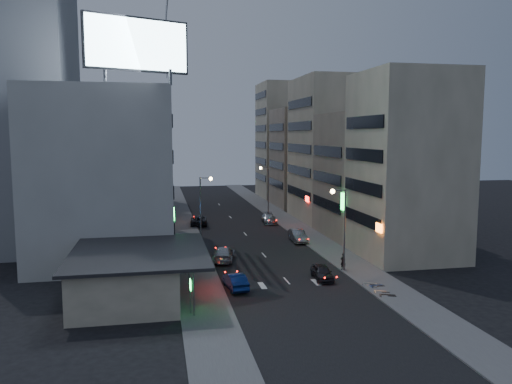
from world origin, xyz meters
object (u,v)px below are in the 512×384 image
object	(u,v)px
parked_car_left	(199,220)
scooter_blue	(382,278)
scooter_black_a	(396,288)
scooter_black_b	(380,278)
person	(343,261)
road_car_silver	(224,254)
scooter_silver_b	(377,277)
parked_car_right_near	(322,272)
road_car_blue	(235,281)
scooter_silver_a	(389,285)
parked_car_right_mid	(298,236)
parked_car_right_far	(269,218)

from	to	relation	value
parked_car_left	scooter_blue	xyz separation A→B (m)	(13.50, -33.03, -0.01)
scooter_black_a	scooter_black_b	bearing A→B (deg)	22.16
person	scooter_black_b	distance (m)	5.34
road_car_silver	scooter_silver_b	world-z (taller)	road_car_silver
parked_car_right_near	road_car_blue	bearing A→B (deg)	-166.51
scooter_silver_a	scooter_black_a	bearing A→B (deg)	-151.61
scooter_silver_a	scooter_black_b	size ratio (longest dim) A/B	1.09
parked_car_right_near	scooter_black_b	bearing A→B (deg)	-26.76
parked_car_right_mid	parked_car_right_far	xyz separation A→B (m)	(-0.64, 13.56, -0.05)
scooter_black_b	scooter_silver_b	xyz separation A→B (m)	(-0.16, 0.11, 0.05)
parked_car_right_far	scooter_black_b	size ratio (longest dim) A/B	2.90
parked_car_right_far	scooter_silver_a	distance (m)	34.63
parked_car_left	scooter_silver_b	size ratio (longest dim) A/B	2.76
parked_car_left	person	bearing A→B (deg)	117.93
scooter_black_a	person	bearing A→B (deg)	32.29
parked_car_right_far	scooter_silver_b	xyz separation A→B (m)	(2.64, -32.31, -0.02)
road_car_blue	scooter_silver_a	xyz separation A→B (m)	(12.66, -3.59, -0.01)
road_car_blue	scooter_black_a	xyz separation A→B (m)	(12.74, -4.58, 0.02)
road_car_blue	scooter_silver_b	distance (m)	12.67
road_car_blue	scooter_silver_a	bearing A→B (deg)	158.43
scooter_black_b	person	bearing A→B (deg)	-5.82
parked_car_right_near	scooter_black_a	world-z (taller)	parked_car_right_near
parked_car_right_far	scooter_black_b	bearing A→B (deg)	-81.14
scooter_silver_a	scooter_silver_b	size ratio (longest dim) A/B	0.99
road_car_silver	scooter_silver_a	distance (m)	18.19
parked_car_right_mid	road_car_blue	size ratio (longest dim) A/B	1.08
parked_car_right_far	road_car_silver	bearing A→B (deg)	-110.61
parked_car_left	person	xyz separation A→B (m)	(11.90, -27.69, 0.24)
road_car_blue	road_car_silver	xyz separation A→B (m)	(0.27, 9.73, 0.06)
parked_car_right_mid	person	bearing A→B (deg)	-85.38
parked_car_right_far	scooter_silver_b	size ratio (longest dim) A/B	2.63
road_car_silver	scooter_black_a	distance (m)	18.98
parked_car_right_near	parked_car_right_far	bearing A→B (deg)	91.76
scooter_black_a	scooter_silver_a	size ratio (longest dim) A/B	1.06
scooter_blue	scooter_silver_b	world-z (taller)	scooter_blue
person	scooter_black_b	bearing A→B (deg)	91.81
parked_car_right_near	road_car_blue	world-z (taller)	road_car_blue
parked_car_right_far	scooter_blue	xyz separation A→B (m)	(2.94, -32.63, -0.01)
person	scooter_black_b	xyz separation A→B (m)	(1.46, -5.12, -0.31)
road_car_blue	parked_car_right_near	bearing A→B (deg)	-177.15
road_car_silver	person	xyz separation A→B (m)	(11.02, -6.08, 0.20)
scooter_silver_b	person	bearing A→B (deg)	38.70
road_car_silver	scooter_blue	size ratio (longest dim) A/B	2.74
road_car_blue	scooter_black_b	size ratio (longest dim) A/B	2.51
road_car_blue	person	bearing A→B (deg)	-167.85
scooter_silver_a	scooter_black_b	distance (m)	2.11
road_car_silver	scooter_silver_b	size ratio (longest dim) A/B	2.79
road_car_silver	scooter_black_a	xyz separation A→B (m)	(12.47, -14.31, -0.04)
scooter_blue	scooter_silver_b	size ratio (longest dim) A/B	1.02
road_car_silver	scooter_silver_a	xyz separation A→B (m)	(12.39, -13.32, -0.07)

